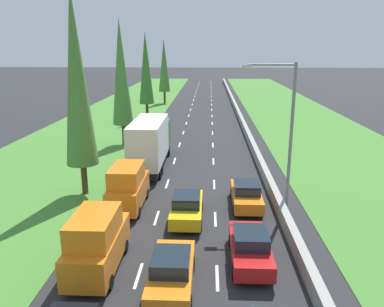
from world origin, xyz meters
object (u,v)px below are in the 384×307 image
Objects in this scene: orange_sedan_right_lane at (246,194)px; poplar_tree_fifth at (164,66)px; orange_sedan_centre_lane at (171,271)px; orange_van_left_lane_third at (128,187)px; poplar_tree_second at (77,79)px; red_sedan_right_lane at (250,247)px; street_light_mast at (286,126)px; orange_van_left_lane at (97,242)px; white_box_truck_left_lane at (151,142)px; yellow_sedan_centre_lane at (187,207)px; poplar_tree_third at (121,73)px; poplar_tree_fourth at (146,68)px.

orange_sedan_right_lane is 48.80m from poplar_tree_fifth.
orange_sedan_centre_lane is 0.92× the size of orange_van_left_lane_third.
poplar_tree_second is (-10.95, 1.72, 7.07)m from orange_sedan_right_lane.
orange_van_left_lane_third is at bearing -32.56° from poplar_tree_second.
red_sedan_right_lane is at bearing -93.73° from orange_sedan_right_lane.
orange_van_left_lane is at bearing -141.12° from street_light_mast.
orange_sedan_centre_lane is 0.48× the size of white_box_truck_left_lane.
orange_sedan_right_lane is at bearing -176.06° from street_light_mast.
poplar_tree_fifth reaches higher than orange_van_left_lane_third.
white_box_truck_left_lane reaches higher than red_sedan_right_lane.
poplar_tree_third is at bearing 112.96° from yellow_sedan_centre_lane.
poplar_tree_second is 45.54m from poplar_tree_fifth.
poplar_tree_fourth is 1.34× the size of street_light_mast.
poplar_tree_second is at bearing 123.66° from orange_sedan_centre_lane.
orange_van_left_lane_third is at bearing -176.05° from orange_sedan_right_lane.
orange_van_left_lane_third is (-0.08, 7.09, 0.00)m from orange_van_left_lane.
white_box_truck_left_lane is (-6.86, 14.75, 1.37)m from red_sedan_right_lane.
orange_van_left_lane is 1.09× the size of yellow_sedan_centre_lane.
yellow_sedan_centre_lane is 7.73m from street_light_mast.
red_sedan_right_lane is 7.03m from orange_van_left_lane.
red_sedan_right_lane is at bearing -64.24° from poplar_tree_third.
street_light_mast is at bearing 68.54° from red_sedan_right_lane.
orange_van_left_lane is 55.21m from poplar_tree_fifth.
orange_van_left_lane is 0.52× the size of white_box_truck_left_lane.
poplar_tree_fifth reaches higher than red_sedan_right_lane.
orange_sedan_right_lane is at bearing 66.18° from orange_sedan_centre_lane.
poplar_tree_fifth is (0.35, 45.53, -1.06)m from poplar_tree_second.
orange_van_left_lane_third is (-7.45, -0.52, 0.59)m from orange_sedan_right_lane.
orange_van_left_lane_third is 0.42× the size of poplar_tree_fifth.
poplar_tree_second is (-7.29, 3.89, 7.07)m from yellow_sedan_centre_lane.
street_light_mast is at bearing -6.77° from poplar_tree_second.
poplar_tree_fifth is 48.84m from street_light_mast.
orange_sedan_right_lane is 13.15m from poplar_tree_second.
street_light_mast is (13.53, -15.68, -2.17)m from poplar_tree_third.
poplar_tree_fifth is (-3.15, 47.77, 5.42)m from orange_van_left_lane_third.
orange_van_left_lane is 7.09m from orange_van_left_lane_third.
poplar_tree_fourth is at bearing 109.85° from orange_sedan_right_lane.
orange_sedan_centre_lane is at bearing -113.82° from orange_sedan_right_lane.
orange_sedan_centre_lane is 14.54m from poplar_tree_second.
poplar_tree_second reaches higher than poplar_tree_fifth.
red_sedan_right_lane is 1.00× the size of yellow_sedan_centre_lane.
street_light_mast is at bearing 3.94° from orange_sedan_right_lane.
poplar_tree_third is at bearing -89.92° from poplar_tree_fourth.
street_light_mast is at bearing -74.74° from poplar_tree_fifth.
orange_van_left_lane_third is at bearing -76.80° from poplar_tree_third.
poplar_tree_second reaches higher than orange_sedan_centre_lane.
street_light_mast is (13.55, -31.18, -1.86)m from poplar_tree_fourth.
poplar_tree_fourth is (-11.31, 31.33, 6.28)m from orange_sedan_right_lane.
orange_sedan_right_lane is at bearing -54.52° from poplar_tree_third.
street_light_mast is (13.20, -1.57, -2.65)m from poplar_tree_second.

